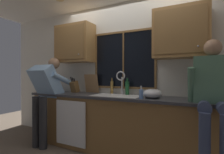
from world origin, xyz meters
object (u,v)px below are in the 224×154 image
object	(u,v)px
cutting_board	(91,84)
soap_dispenser	(141,94)
bottle_tall_clear	(112,87)
person_standing	(46,91)
person_sitting_on_counter	(213,88)
knife_block	(75,87)
bottle_green_glass	(127,88)
mixing_bowl	(152,94)

from	to	relation	value
cutting_board	soap_dispenser	distance (m)	1.19
cutting_board	bottle_tall_clear	size ratio (longest dim) A/B	1.22
soap_dispenser	person_standing	bearing A→B (deg)	-175.83
person_sitting_on_counter	knife_block	size ratio (longest dim) A/B	3.92
bottle_green_glass	bottle_tall_clear	world-z (taller)	same
cutting_board	soap_dispenser	bearing A→B (deg)	-20.46
knife_block	soap_dispenser	xyz separation A→B (m)	(1.42, -0.29, -0.04)
person_standing	bottle_green_glass	size ratio (longest dim) A/B	5.45
person_sitting_on_counter	mixing_bowl	distance (m)	0.80
mixing_bowl	soap_dispenser	size ratio (longest dim) A/B	1.50
person_standing	soap_dispenser	distance (m)	1.73
mixing_bowl	bottle_tall_clear	xyz separation A→B (m)	(-0.79, 0.27, 0.06)
mixing_bowl	bottle_tall_clear	world-z (taller)	bottle_tall_clear
person_standing	knife_block	distance (m)	0.53
cutting_board	mixing_bowl	bearing A→B (deg)	-11.74
soap_dispenser	person_sitting_on_counter	bearing A→B (deg)	-4.62
soap_dispenser	bottle_green_glass	size ratio (longest dim) A/B	0.64
person_standing	knife_block	size ratio (longest dim) A/B	4.92
mixing_bowl	cutting_board	bearing A→B (deg)	168.26
person_sitting_on_counter	cutting_board	size ratio (longest dim) A/B	3.57
person_sitting_on_counter	soap_dispenser	xyz separation A→B (m)	(-0.87, 0.07, -0.11)
knife_block	soap_dispenser	bearing A→B (deg)	-11.64
person_sitting_on_counter	knife_block	world-z (taller)	person_sitting_on_counter
knife_block	cutting_board	world-z (taller)	cutting_board
person_standing	cutting_board	world-z (taller)	person_standing
bottle_green_glass	cutting_board	bearing A→B (deg)	177.16
cutting_board	bottle_tall_clear	bearing A→B (deg)	1.97
person_standing	knife_block	world-z (taller)	person_standing
mixing_bowl	soap_dispenser	distance (m)	0.20
person_sitting_on_counter	bottle_tall_clear	size ratio (longest dim) A/B	4.35
cutting_board	mixing_bowl	size ratio (longest dim) A/B	1.27
person_sitting_on_counter	bottle_tall_clear	world-z (taller)	person_sitting_on_counter
person_standing	soap_dispenser	bearing A→B (deg)	4.17
cutting_board	bottle_green_glass	size ratio (longest dim) A/B	1.22
person_sitting_on_counter	bottle_green_glass	xyz separation A→B (m)	(-1.23, 0.45, -0.06)
knife_block	cutting_board	distance (m)	0.34
person_sitting_on_counter	knife_block	bearing A→B (deg)	171.00
knife_block	cutting_board	bearing A→B (deg)	21.66
knife_block	bottle_green_glass	size ratio (longest dim) A/B	1.11
person_standing	mixing_bowl	world-z (taller)	person_standing
bottle_tall_clear	person_sitting_on_counter	bearing A→B (deg)	-17.83
knife_block	soap_dispenser	world-z (taller)	knife_block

